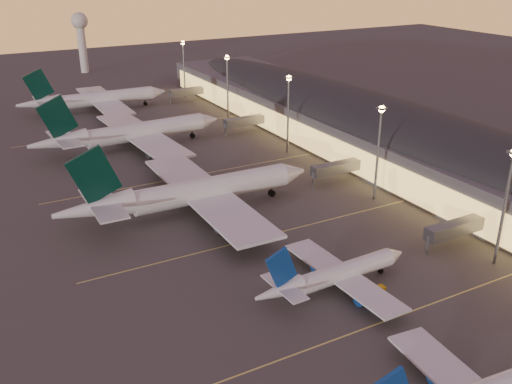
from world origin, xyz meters
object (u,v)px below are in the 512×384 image
object	(u,v)px
airliner_wide_mid	(130,133)
airliner_wide_far	(95,99)
baggage_tug_c	(377,290)
airliner_narrow_north	(334,275)
airliner_wide_near	(191,193)
radar_tower	(81,32)

from	to	relation	value
airliner_wide_mid	airliner_wide_far	bearing A→B (deg)	84.38
airliner_wide_mid	baggage_tug_c	bearing A→B (deg)	-85.67
baggage_tug_c	airliner_wide_mid	bearing A→B (deg)	99.78
airliner_narrow_north	airliner_wide_far	distance (m)	162.31
airliner_wide_near	airliner_wide_mid	world-z (taller)	airliner_wide_near
baggage_tug_c	airliner_wide_far	bearing A→B (deg)	96.45
radar_tower	airliner_wide_mid	bearing A→B (deg)	-97.30
radar_tower	airliner_wide_near	bearing A→B (deg)	-95.88
airliner_wide_mid	radar_tower	xyz separation A→B (m)	(18.71, 145.98, 16.37)
airliner_narrow_north	radar_tower	world-z (taller)	radar_tower
radar_tower	baggage_tug_c	xyz separation A→B (m)	(-3.71, -256.74, -21.37)
baggage_tug_c	radar_tower	bearing A→B (deg)	91.24
airliner_wide_mid	radar_tower	bearing A→B (deg)	79.31
airliner_wide_far	airliner_narrow_north	bearing A→B (deg)	-87.38
airliner_wide_near	radar_tower	size ratio (longest dim) A/B	2.09
airliner_narrow_north	airliner_wide_far	world-z (taller)	airliner_wide_far
radar_tower	baggage_tug_c	distance (m)	257.66
airliner_narrow_north	radar_tower	xyz separation A→B (m)	(10.72, 251.86, 18.56)
airliner_wide_far	radar_tower	xyz separation A→B (m)	(16.51, 89.66, 16.73)
baggage_tug_c	airliner_wide_near	bearing A→B (deg)	110.55
airliner_narrow_north	airliner_wide_mid	bearing A→B (deg)	92.47
airliner_wide_near	airliner_wide_mid	xyz separation A→B (m)	(2.39, 58.75, -0.10)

